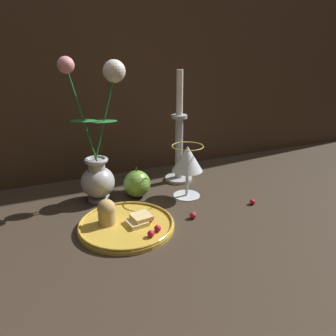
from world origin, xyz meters
TOP-DOWN VIEW (x-y plane):
  - ground_plane at (0.00, 0.00)m, footprint 2.40×2.40m
  - vase at (-0.17, 0.12)m, footprint 0.17×0.09m
  - plate_with_pastries at (-0.15, -0.06)m, footprint 0.23×0.23m
  - wine_glass at (0.06, 0.04)m, footprint 0.09×0.09m
  - candlestick at (0.09, 0.16)m, footprint 0.09×0.09m
  - apple_beside_vase at (-0.07, 0.09)m, footprint 0.08×0.08m
  - berry_near_plate at (0.20, -0.08)m, footprint 0.02×0.02m
  - berry_front_center at (0.02, -0.09)m, footprint 0.02×0.02m

SIDE VIEW (x-z plane):
  - ground_plane at x=0.00m, z-range 0.00..0.00m
  - berry_near_plate at x=0.20m, z-range 0.00..0.02m
  - berry_front_center at x=0.02m, z-range 0.00..0.02m
  - plate_with_pastries at x=-0.15m, z-range -0.02..0.05m
  - apple_beside_vase at x=-0.07m, z-range -0.01..0.08m
  - wine_glass at x=0.06m, z-range 0.03..0.18m
  - candlestick at x=0.09m, z-range -0.06..0.30m
  - vase at x=-0.17m, z-range -0.07..0.32m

